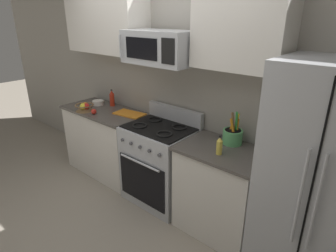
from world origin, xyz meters
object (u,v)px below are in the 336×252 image
cutting_board (130,114)px  prep_bowl (98,102)px  range_oven (160,163)px  fruit_basket (85,107)px  refrigerator (322,184)px  bottle_hot_sauce (112,98)px  apple_loose (94,112)px  utensil_crock (233,136)px  microwave (160,47)px  bottle_oil (219,146)px

cutting_board → prep_bowl: prep_bowl is taller
range_oven → fruit_basket: bearing=-170.7°
refrigerator → fruit_basket: 2.79m
range_oven → refrigerator: bearing=-0.6°
refrigerator → fruit_basket: refrigerator is taller
bottle_hot_sauce → prep_bowl: bottle_hot_sauce is taller
range_oven → apple_loose: bearing=-168.5°
utensil_crock → bottle_hot_sauce: (-1.83, 0.02, 0.02)m
range_oven → cutting_board: 0.75m
microwave → bottle_hot_sauce: (-1.04, 0.16, -0.76)m
fruit_basket → cutting_board: fruit_basket is taller
utensil_crock → cutting_board: (-1.39, -0.07, -0.07)m
refrigerator → cutting_board: (-2.24, 0.11, 0.01)m
microwave → apple_loose: size_ratio=11.10×
prep_bowl → fruit_basket: bearing=-71.9°
utensil_crock → prep_bowl: size_ratio=2.11×
microwave → bottle_oil: (0.82, -0.13, -0.78)m
microwave → refrigerator: bearing=-1.5°
utensil_crock → bottle_oil: bearing=-85.5°
range_oven → utensil_crock: bearing=12.0°
refrigerator → fruit_basket: bearing=-176.5°
range_oven → bottle_hot_sauce: bottle_hot_sauce is taller
range_oven → prep_bowl: (-1.23, 0.09, 0.47)m
apple_loose → bottle_oil: 1.76m
apple_loose → bottle_hot_sauce: 0.40m
bottle_hot_sauce → prep_bowl: (-0.19, -0.10, -0.07)m
fruit_basket → prep_bowl: bearing=108.1°
utensil_crock → cutting_board: utensil_crock is taller
cutting_board → bottle_oil: (1.41, -0.20, 0.07)m
refrigerator → bottle_hot_sauce: 2.69m
apple_loose → cutting_board: size_ratio=0.18×
refrigerator → cutting_board: refrigerator is taller
refrigerator → prep_bowl: (-2.87, 0.10, 0.04)m
apple_loose → bottle_oil: size_ratio=0.38×
range_oven → bottle_oil: range_oven is taller
utensil_crock → prep_bowl: bearing=-177.7°
bottle_oil → microwave: bearing=170.7°
refrigerator → bottle_hot_sauce: refrigerator is taller
fruit_basket → apple_loose: bearing=-1.2°
apple_loose → bottle_hot_sauce: bearing=105.3°
microwave → utensil_crock: 1.12m
apple_loose → prep_bowl: bearing=136.4°
refrigerator → microwave: microwave is taller
refrigerator → bottle_oil: bearing=-173.7°
fruit_basket → bottle_oil: 1.96m
apple_loose → cutting_board: apple_loose is taller
refrigerator → bottle_oil: size_ratio=10.16×
cutting_board → bottle_oil: 1.43m
utensil_crock → bottle_hot_sauce: bearing=179.5°
refrigerator → microwave: (-1.64, 0.04, 0.87)m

